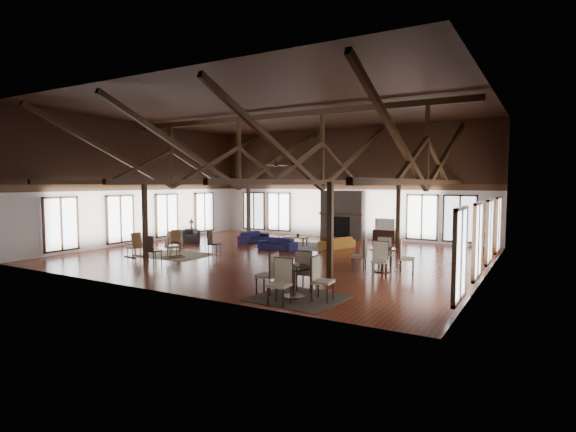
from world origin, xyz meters
The scene contains 31 objects.
floor centered at (0.00, 0.00, 0.00)m, with size 16.00×16.00×0.00m, color #5C2313.
ceiling centered at (0.00, 0.00, 6.00)m, with size 16.00×14.00×0.02m, color black.
wall_back centered at (0.00, 7.00, 3.00)m, with size 16.00×0.02×6.00m, color silver.
wall_front centered at (0.00, -7.00, 3.00)m, with size 16.00×0.02×6.00m, color silver.
wall_left centered at (-8.00, 0.00, 3.00)m, with size 0.02×14.00×6.00m, color silver.
wall_right centered at (8.00, 0.00, 3.00)m, with size 0.02×14.00×6.00m, color silver.
roof_truss centered at (0.00, 0.00, 4.03)m, with size 15.60×14.07×3.14m.
post_grid centered at (0.00, 0.00, 1.52)m, with size 8.16×7.16×3.05m.
fireplace centered at (0.00, 6.67, 1.29)m, with size 2.50×0.69×2.60m.
ceiling_fan centered at (0.50, -1.00, 3.73)m, with size 1.60×1.60×0.75m.
sofa_navy_front centered at (-0.85, 1.31, 0.26)m, with size 1.78×0.70×0.52m, color #16173F.
sofa_navy_left centered at (-3.31, 2.98, 0.26)m, with size 0.70×1.79×0.52m, color #18153C.
sofa_orange centered at (1.30, 3.05, 0.26)m, with size 0.70×1.80×0.52m, color #9D5F1E.
coffee_table centered at (-0.78, 2.90, 0.39)m, with size 1.20×0.68×0.44m.
vase centered at (-0.68, 2.88, 0.54)m, with size 0.18×0.18×0.19m, color #B2B2B2.
armchair centered at (-6.06, 1.15, 0.32)m, with size 0.85×0.97×0.63m, color #2C2C2E.
side_table_lamp centered at (-6.58, 1.93, 0.44)m, with size 0.46×0.46×1.17m.
rocking_chair_a centered at (-4.36, -1.47, 0.46)m, with size 0.81×0.83×0.98m.
rocking_chair_b centered at (-3.40, -2.74, 0.51)m, with size 0.83×0.96×1.09m.
rocking_chair_c centered at (-4.77, -3.35, 0.47)m, with size 0.82×0.50×1.01m.
side_chair_a centered at (-2.39, -1.38, 0.61)m, with size 0.54×0.54×1.05m.
side_chair_b centered at (-3.00, -4.10, 0.62)m, with size 0.49×0.49×1.06m.
cafe_table_near centered at (3.97, -5.67, 0.57)m, with size 2.19×2.19×1.13m.
cafe_table_far centered at (4.88, -1.19, 0.56)m, with size 2.18×2.18×1.11m.
cup_near centered at (4.06, -5.65, 0.87)m, with size 0.13×0.13×0.10m, color #B2B2B2.
cup_far centered at (4.92, -1.28, 0.85)m, with size 0.12×0.12×0.09m, color #B2B2B2.
tv_console centered at (2.34, 6.75, 0.29)m, with size 1.16×0.44×0.58m, color black.
television centered at (2.37, 6.75, 0.88)m, with size 1.03×0.13×0.59m, color #B2B2B2.
rug_tan centered at (-3.70, -2.15, 0.01)m, with size 2.79×2.19×0.01m, color tan.
rug_navy centered at (-0.76, 2.90, 0.01)m, with size 3.46×2.59×0.01m, color #161A3F.
rug_dark centered at (4.12, -5.69, 0.01)m, with size 2.27×2.07×0.01m, color black.
Camera 1 is at (9.73, -15.81, 3.02)m, focal length 28.00 mm.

